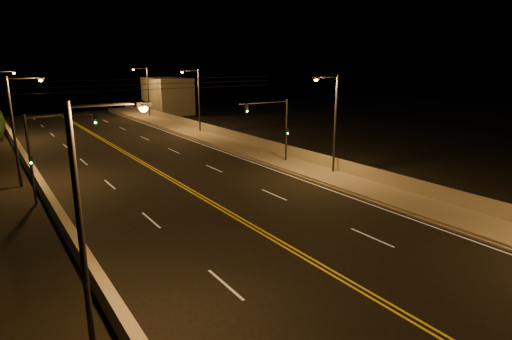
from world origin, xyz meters
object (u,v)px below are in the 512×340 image
streetlight_3 (146,89)px  streetlight_1 (333,118)px  streetlight_5 (17,123)px  streetlight_2 (197,97)px  streetlight_4 (89,212)px  traffic_signal_left (46,147)px  traffic_signal_right (277,124)px

streetlight_3 → streetlight_1: bearing=-90.0°
streetlight_3 → streetlight_5: same height
streetlight_2 → streetlight_4: 42.71m
streetlight_4 → traffic_signal_left: (1.12, 17.52, -1.02)m
streetlight_2 → streetlight_3: bearing=90.0°
traffic_signal_right → streetlight_4: bearing=-138.6°
streetlight_2 → streetlight_3: size_ratio=1.00×
streetlight_3 → streetlight_4: 59.76m
streetlight_1 → streetlight_3: same height
streetlight_1 → streetlight_4: same height
streetlight_3 → traffic_signal_right: bearing=-92.3°
traffic_signal_left → streetlight_1: bearing=-15.0°
streetlight_4 → streetlight_2: bearing=60.0°
streetlight_3 → traffic_signal_left: (-20.27, -38.29, -1.02)m
streetlight_3 → streetlight_4: size_ratio=1.00×
streetlight_1 → streetlight_2: same height
traffic_signal_right → streetlight_5: bearing=165.7°
streetlight_2 → traffic_signal_left: size_ratio=1.38×
streetlight_1 → streetlight_5: bearing=153.9°
streetlight_1 → streetlight_4: size_ratio=1.00×
streetlight_2 → streetlight_3: same height
streetlight_1 → streetlight_2: (0.00, 24.86, 0.00)m
streetlight_4 → traffic_signal_right: (19.87, 17.52, -1.02)m
streetlight_2 → streetlight_4: same height
streetlight_1 → streetlight_4: (-21.39, -12.11, 0.00)m
traffic_signal_right → traffic_signal_left: size_ratio=1.00×
streetlight_3 → streetlight_5: size_ratio=1.00×
streetlight_1 → traffic_signal_right: size_ratio=1.38×
streetlight_5 → traffic_signal_right: bearing=-14.3°
traffic_signal_right → streetlight_2: bearing=85.5°
streetlight_1 → traffic_signal_left: size_ratio=1.38×
streetlight_1 → traffic_signal_left: streetlight_1 is taller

